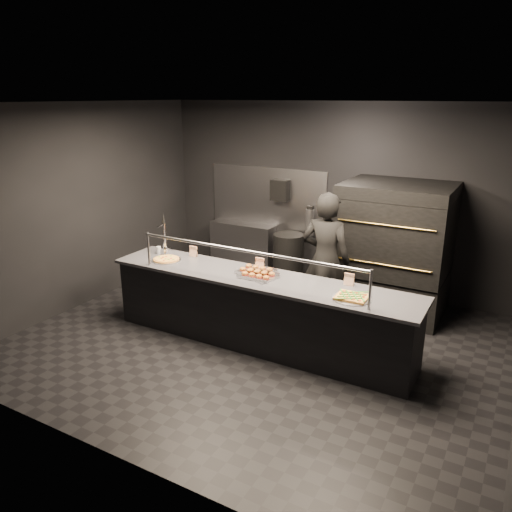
{
  "coord_description": "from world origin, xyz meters",
  "views": [
    {
      "loc": [
        2.83,
        -5.11,
        3.08
      ],
      "look_at": [
        -0.15,
        0.2,
        1.11
      ],
      "focal_mm": 35.0,
      "sensor_mm": 36.0,
      "label": 1
    }
  ],
  "objects_px": {
    "slider_tray_a": "(256,271)",
    "trash_bin": "(288,259)",
    "square_pizza": "(352,297)",
    "pizza_oven": "(394,248)",
    "fire_extinguisher": "(310,222)",
    "service_counter": "(258,310)",
    "beer_tap": "(165,242)",
    "towel_dispenser": "(280,190)",
    "prep_shelf": "(243,247)",
    "worker": "(326,260)",
    "slider_tray_b": "(258,275)",
    "round_pizza": "(166,259)"
  },
  "relations": [
    {
      "from": "slider_tray_a",
      "to": "trash_bin",
      "type": "relative_size",
      "value": 0.57
    },
    {
      "from": "pizza_oven",
      "to": "fire_extinguisher",
      "type": "height_order",
      "value": "pizza_oven"
    },
    {
      "from": "fire_extinguisher",
      "to": "trash_bin",
      "type": "xyz_separation_m",
      "value": [
        -0.28,
        -0.22,
        -0.63
      ]
    },
    {
      "from": "beer_tap",
      "to": "trash_bin",
      "type": "distance_m",
      "value": 2.32
    },
    {
      "from": "service_counter",
      "to": "towel_dispenser",
      "type": "distance_m",
      "value": 2.78
    },
    {
      "from": "towel_dispenser",
      "to": "slider_tray_b",
      "type": "height_order",
      "value": "towel_dispenser"
    },
    {
      "from": "service_counter",
      "to": "slider_tray_a",
      "type": "bearing_deg",
      "value": 129.54
    },
    {
      "from": "trash_bin",
      "to": "beer_tap",
      "type": "bearing_deg",
      "value": -117.02
    },
    {
      "from": "fire_extinguisher",
      "to": "prep_shelf",
      "type": "bearing_deg",
      "value": -176.34
    },
    {
      "from": "service_counter",
      "to": "square_pizza",
      "type": "relative_size",
      "value": 9.48
    },
    {
      "from": "slider_tray_a",
      "to": "worker",
      "type": "relative_size",
      "value": 0.26
    },
    {
      "from": "towel_dispenser",
      "to": "beer_tap",
      "type": "height_order",
      "value": "towel_dispenser"
    },
    {
      "from": "prep_shelf",
      "to": "towel_dispenser",
      "type": "relative_size",
      "value": 3.43
    },
    {
      "from": "fire_extinguisher",
      "to": "square_pizza",
      "type": "distance_m",
      "value": 2.98
    },
    {
      "from": "service_counter",
      "to": "slider_tray_b",
      "type": "xyz_separation_m",
      "value": [
        -0.0,
        -0.0,
        0.48
      ]
    },
    {
      "from": "fire_extinguisher",
      "to": "beer_tap",
      "type": "distance_m",
      "value": 2.55
    },
    {
      "from": "service_counter",
      "to": "towel_dispenser",
      "type": "relative_size",
      "value": 11.71
    },
    {
      "from": "square_pizza",
      "to": "pizza_oven",
      "type": "bearing_deg",
      "value": 91.38
    },
    {
      "from": "slider_tray_b",
      "to": "worker",
      "type": "xyz_separation_m",
      "value": [
        0.5,
        1.0,
        -0.01
      ]
    },
    {
      "from": "beer_tap",
      "to": "prep_shelf",
      "type": "bearing_deg",
      "value": 88.97
    },
    {
      "from": "prep_shelf",
      "to": "round_pizza",
      "type": "bearing_deg",
      "value": -85.62
    },
    {
      "from": "round_pizza",
      "to": "slider_tray_a",
      "type": "bearing_deg",
      "value": 7.4
    },
    {
      "from": "towel_dispenser",
      "to": "service_counter",
      "type": "bearing_deg",
      "value": -69.37
    },
    {
      "from": "pizza_oven",
      "to": "round_pizza",
      "type": "height_order",
      "value": "pizza_oven"
    },
    {
      "from": "square_pizza",
      "to": "worker",
      "type": "xyz_separation_m",
      "value": [
        -0.75,
        1.1,
        -0.0
      ]
    },
    {
      "from": "prep_shelf",
      "to": "towel_dispenser",
      "type": "height_order",
      "value": "towel_dispenser"
    },
    {
      "from": "slider_tray_b",
      "to": "fire_extinguisher",
      "type": "bearing_deg",
      "value": 98.28
    },
    {
      "from": "beer_tap",
      "to": "trash_bin",
      "type": "xyz_separation_m",
      "value": [
        1.01,
        1.98,
        -0.66
      ]
    },
    {
      "from": "round_pizza",
      "to": "square_pizza",
      "type": "height_order",
      "value": "square_pizza"
    },
    {
      "from": "worker",
      "to": "slider_tray_b",
      "type": "bearing_deg",
      "value": 62.2
    },
    {
      "from": "prep_shelf",
      "to": "towel_dispenser",
      "type": "distance_m",
      "value": 1.31
    },
    {
      "from": "towel_dispenser",
      "to": "fire_extinguisher",
      "type": "xyz_separation_m",
      "value": [
        0.55,
        0.01,
        -0.49
      ]
    },
    {
      "from": "round_pizza",
      "to": "pizza_oven",
      "type": "bearing_deg",
      "value": 36.68
    },
    {
      "from": "fire_extinguisher",
      "to": "pizza_oven",
      "type": "bearing_deg",
      "value": -17.89
    },
    {
      "from": "prep_shelf",
      "to": "slider_tray_b",
      "type": "height_order",
      "value": "slider_tray_b"
    },
    {
      "from": "slider_tray_a",
      "to": "slider_tray_b",
      "type": "xyz_separation_m",
      "value": [
        0.1,
        -0.13,
        -0.0
      ]
    },
    {
      "from": "towel_dispenser",
      "to": "square_pizza",
      "type": "height_order",
      "value": "towel_dispenser"
    },
    {
      "from": "towel_dispenser",
      "to": "slider_tray_b",
      "type": "xyz_separation_m",
      "value": [
        0.9,
        -2.39,
        -0.6
      ]
    },
    {
      "from": "pizza_oven",
      "to": "trash_bin",
      "type": "height_order",
      "value": "pizza_oven"
    },
    {
      "from": "prep_shelf",
      "to": "towel_dispenser",
      "type": "xyz_separation_m",
      "value": [
        0.7,
        0.07,
        1.1
      ]
    },
    {
      "from": "beer_tap",
      "to": "worker",
      "type": "height_order",
      "value": "worker"
    },
    {
      "from": "prep_shelf",
      "to": "worker",
      "type": "distance_m",
      "value": 2.53
    },
    {
      "from": "fire_extinguisher",
      "to": "beer_tap",
      "type": "height_order",
      "value": "beer_tap"
    },
    {
      "from": "slider_tray_a",
      "to": "slider_tray_b",
      "type": "bearing_deg",
      "value": -51.42
    },
    {
      "from": "towel_dispenser",
      "to": "worker",
      "type": "xyz_separation_m",
      "value": [
        1.4,
        -1.4,
        -0.61
      ]
    },
    {
      "from": "fire_extinguisher",
      "to": "slider_tray_a",
      "type": "xyz_separation_m",
      "value": [
        0.25,
        -2.28,
        -0.11
      ]
    },
    {
      "from": "beer_tap",
      "to": "worker",
      "type": "relative_size",
      "value": 0.32
    },
    {
      "from": "fire_extinguisher",
      "to": "square_pizza",
      "type": "xyz_separation_m",
      "value": [
        1.6,
        -2.51,
        -0.12
      ]
    },
    {
      "from": "pizza_oven",
      "to": "worker",
      "type": "bearing_deg",
      "value": -127.78
    },
    {
      "from": "fire_extinguisher",
      "to": "square_pizza",
      "type": "height_order",
      "value": "fire_extinguisher"
    }
  ]
}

